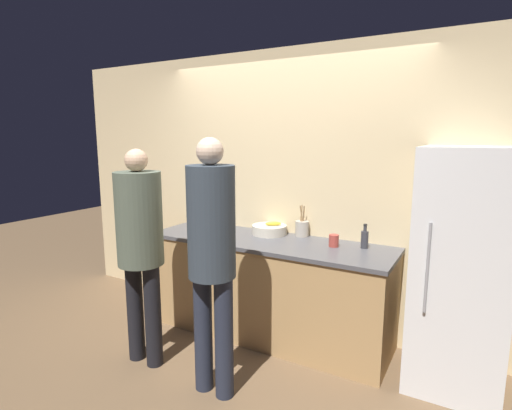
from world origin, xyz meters
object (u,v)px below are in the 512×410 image
Objects in this scene: person_center at (212,249)px; bottle_dark at (365,239)px; fruit_bowl at (269,230)px; refrigerator at (461,270)px; cup_red at (334,241)px; cup_white at (221,231)px; utensil_crock at (302,228)px; bottle_clear at (191,227)px; person_left at (140,238)px.

person_center is 8.81× the size of bottle_dark.
refrigerator is at bearing -6.14° from fruit_bowl.
cup_red is (-0.96, 0.06, 0.08)m from refrigerator.
cup_white is at bearing 121.40° from person_center.
utensil_crock is at bearing 169.44° from bottle_dark.
bottle_clear reaches higher than cup_white.
bottle_dark reaches higher than fruit_bowl.
fruit_bowl is 0.31m from utensil_crock.
refrigerator is 5.32× the size of fruit_bowl.
refrigerator is 21.97× the size of cup_white.
person_center reaches higher than utensil_crock.
utensil_crock reaches higher than fruit_bowl.
person_center is at bearing -146.92° from refrigerator.
utensil_crock is 0.42m from cup_red.
utensil_crock is at bearing 22.47° from bottle_clear.
person_center is 22.75× the size of cup_white.
fruit_bowl is 0.75m from bottle_clear.
bottle_clear is (-0.97, -0.40, -0.02)m from utensil_crock.
person_center reaches higher than refrigerator.
cup_red is (0.67, -0.11, 0.01)m from fruit_bowl.
person_center is 1.17m from bottle_clear.
refrigerator reaches higher than cup_white.
bottle_dark is (0.90, -0.03, 0.04)m from fruit_bowl.
person_center reaches higher than cup_red.
person_center is at bearing -96.56° from utensil_crock.
cup_white is (-2.00, -0.09, 0.06)m from refrigerator.
bottle_dark is at bearing 168.73° from refrigerator.
utensil_crock is at bearing 53.79° from person_left.
cup_red reaches higher than cup_white.
refrigerator is 2.38m from person_left.
refrigerator is at bearing -10.94° from utensil_crock.
utensil_crock is 2.83× the size of cup_red.
person_left is at bearing -126.21° from utensil_crock.
refrigerator reaches higher than person_left.
bottle_clear is 1.40× the size of cup_red.
person_left is at bearing -117.25° from fruit_bowl.
fruit_bowl reaches higher than cup_red.
bottle_clear is at bearing -171.15° from cup_red.
bottle_clear is at bearing -176.41° from refrigerator.
fruit_bowl reaches higher than cup_white.
cup_red is (1.34, 0.21, -0.01)m from bottle_clear.
cup_red is at bearing -9.42° from fruit_bowl.
utensil_crock is (0.30, 0.08, 0.03)m from fruit_bowl.
person_left reaches higher than bottle_clear.
person_left is 0.72m from person_center.
refrigerator is 0.75m from bottle_dark.
bottle_dark reaches higher than cup_white.
utensil_crock is (-1.33, 0.26, 0.10)m from refrigerator.
person_center is 1.34m from bottle_dark.
cup_red is at bearing 63.47° from person_center.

